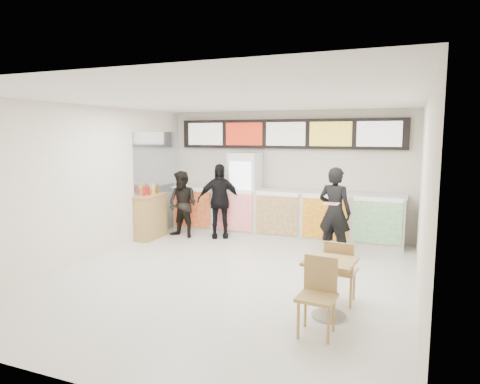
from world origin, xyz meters
The scene contains 15 objects.
floor centered at (0.00, 0.00, 0.00)m, with size 7.00×7.00×0.00m, color beige.
ceiling centered at (0.00, 0.00, 3.00)m, with size 7.00×7.00×0.00m, color white.
wall_back centered at (0.00, 3.50, 1.50)m, with size 6.00×6.00×0.00m, color silver.
wall_left centered at (-3.00, 0.00, 1.50)m, with size 7.00×7.00×0.00m, color silver.
wall_right centered at (3.00, 0.00, 1.50)m, with size 7.00×7.00×0.00m, color silver.
service_counter centered at (0.00, 3.09, 0.57)m, with size 5.56×0.77×1.14m.
menu_board centered at (0.00, 3.41, 2.45)m, with size 5.50×0.14×0.70m.
drinks_fridge centered at (-0.93, 3.11, 1.00)m, with size 0.70×0.67×2.00m.
mirror_panel centered at (-2.99, 2.45, 1.75)m, with size 0.01×2.00×1.50m, color #B2B7BF.
customer_main centered at (1.45, 1.90, 0.91)m, with size 0.66×0.43×1.81m, color black.
customer_left centered at (-2.18, 2.23, 0.79)m, with size 0.77×0.60×1.58m, color black.
customer_mid centered at (-1.38, 2.55, 0.88)m, with size 1.03×0.43×1.76m, color black.
pizza_slice centered at (1.45, 1.45, 1.16)m, with size 0.36×0.36×0.02m.
cafe_table centered at (1.89, -1.00, 0.55)m, with size 0.69×1.64×0.94m.
condiment_ledge centered at (-2.82, 1.85, 0.53)m, with size 0.38×0.93×1.24m.
Camera 1 is at (2.83, -6.53, 2.43)m, focal length 32.00 mm.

